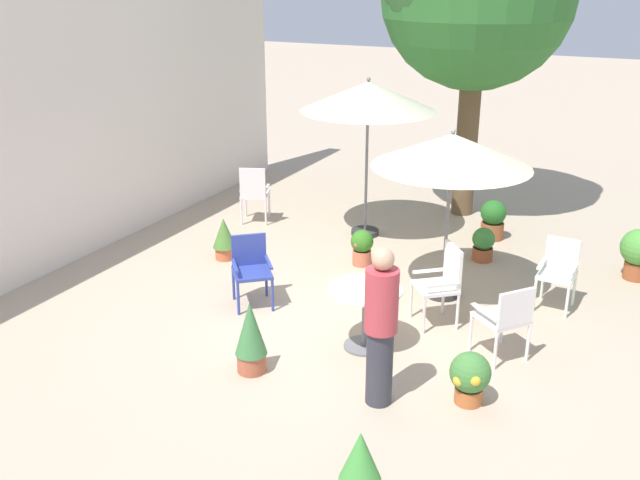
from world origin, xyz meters
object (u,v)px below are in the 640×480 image
Objects in this scene: patio_chair_2 at (506,316)px; standing_person at (381,326)px; patio_chair_3 at (251,265)px; potted_plant_6 at (251,336)px; patio_chair_4 at (559,269)px; patio_chair_1 at (442,280)px; cafe_table_0 at (365,306)px; potted_plant_5 at (639,251)px; patio_umbrella_0 at (368,97)px; potted_plant_7 at (224,237)px; potted_plant_2 at (470,376)px; patio_chair_0 at (254,191)px; patio_umbrella_1 at (452,152)px; potted_plant_3 at (362,246)px; potted_plant_1 at (360,468)px; potted_plant_0 at (483,244)px; potted_plant_4 at (493,219)px.

patio_chair_2 is 1.66m from standing_person.
patio_chair_3 is 1.08× the size of potted_plant_6.
patio_chair_3 reaches higher than patio_chair_4.
cafe_table_0 is at bearing 148.40° from patio_chair_1.
standing_person is at bearing 154.61° from potted_plant_5.
patio_chair_2 is 1.01× the size of patio_chair_4.
potted_plant_7 is (-1.85, 1.45, -1.85)m from patio_umbrella_0.
patio_chair_3 is at bearing 72.26° from potted_plant_2.
potted_plant_5 is at bearing -86.73° from patio_chair_0.
patio_umbrella_1 is at bearing -58.86° from patio_chair_3.
patio_chair_2 reaches higher than cafe_table_0.
potted_plant_3 is 0.83× the size of potted_plant_7.
potted_plant_2 is (-2.59, 0.40, -0.21)m from patio_chair_4.
patio_chair_2 is at bearing -121.55° from patio_chair_1.
patio_chair_4 is at bearing -10.08° from potted_plant_1.
patio_umbrella_1 is 2.26× the size of patio_chair_0.
patio_umbrella_0 reaches higher than potted_plant_3.
cafe_table_0 is 0.84× the size of patio_chair_1.
patio_chair_4 reaches higher than potted_plant_1.
patio_umbrella_0 is at bearing 7.03° from potted_plant_6.
potted_plant_0 is 0.92× the size of potted_plant_2.
patio_umbrella_1 is 1.98m from patio_chair_4.
standing_person is at bearing -87.42° from potted_plant_6.
patio_umbrella_0 is 4.42m from patio_chair_2.
potted_plant_1 is (-2.80, -2.69, -0.13)m from patio_chair_3.
potted_plant_1 reaches higher than potted_plant_3.
patio_chair_1 is 2.38m from patio_chair_3.
potted_plant_6 is (-0.44, 2.21, 0.12)m from potted_plant_2.
patio_umbrella_0 is 3.49× the size of potted_plant_5.
patio_chair_1 is 0.60× the size of standing_person.
patio_umbrella_1 reaches higher than patio_chair_1.
patio_chair_0 is at bearing 105.09° from potted_plant_4.
potted_plant_4 is (1.01, -3.74, -0.23)m from patio_chair_0.
potted_plant_7 is at bearing 127.81° from potted_plant_4.
cafe_table_0 is 1.12m from patio_chair_1.
patio_chair_4 is at bearing -40.70° from cafe_table_0.
patio_umbrella_1 is at bearing -110.27° from patio_chair_0.
cafe_table_0 is at bearing 173.54° from potted_plant_4.
potted_plant_0 is at bearing -6.58° from patio_umbrella_1.
patio_chair_4 is at bearing -8.85° from potted_plant_2.
patio_chair_0 is 5.88m from potted_plant_2.
patio_umbrella_0 reaches higher than potted_plant_2.
potted_plant_5 is (3.40, -2.60, -0.11)m from cafe_table_0.
patio_chair_3 is at bearing 76.12° from cafe_table_0.
potted_plant_3 is 2.01m from potted_plant_7.
potted_plant_2 is at bearing -153.35° from patio_chair_1.
patio_chair_3 reaches higher than potted_plant_4.
potted_plant_1 is (-4.08, -0.58, -1.53)m from patio_umbrella_1.
potted_plant_4 is at bearing 5.48° from potted_plant_0.
potted_plant_7 is at bearing 54.43° from standing_person.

